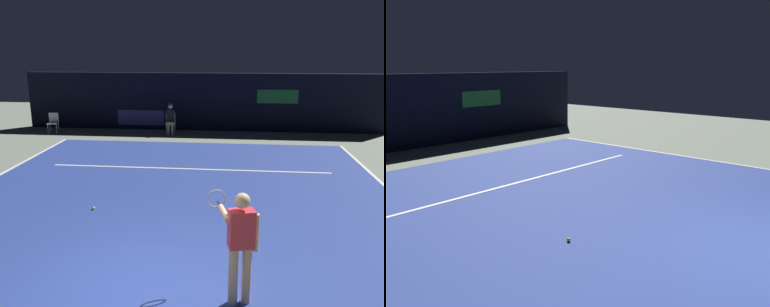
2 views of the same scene
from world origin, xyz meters
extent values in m
plane|color=gray|center=(0.00, 4.49, 0.00)|extent=(33.21, 33.21, 0.00)
cube|color=navy|center=(0.00, 4.49, 0.01)|extent=(11.15, 10.97, 0.01)
cube|color=white|center=(0.00, 6.40, 0.01)|extent=(8.70, 0.10, 0.01)
cube|color=black|center=(0.00, 12.64, 1.30)|extent=(16.53, 0.30, 2.60)
cube|color=navy|center=(-2.89, 12.48, 0.55)|extent=(2.20, 0.04, 0.70)
cube|color=#1E6B2D|center=(3.31, 12.48, 1.60)|extent=(1.80, 0.04, 0.60)
cylinder|color=#DBAD89|center=(1.58, -0.12, 0.46)|extent=(0.14, 0.14, 0.92)
cylinder|color=#DBAD89|center=(1.38, -0.17, 0.46)|extent=(0.14, 0.14, 0.92)
cube|color=#D8333F|center=(1.48, -0.14, 1.20)|extent=(0.40, 0.30, 0.56)
sphere|color=#DBAD89|center=(1.48, -0.14, 1.62)|extent=(0.22, 0.22, 0.22)
cylinder|color=#DBAD89|center=(1.23, 0.02, 1.35)|extent=(0.21, 0.51, 0.09)
cylinder|color=#DBAD89|center=(1.69, -0.07, 1.12)|extent=(0.09, 0.09, 0.56)
cylinder|color=black|center=(1.16, 0.31, 1.35)|extent=(0.10, 0.30, 0.03)
torus|color=#B2B2B7|center=(1.09, 0.58, 1.35)|extent=(0.30, 0.10, 0.30)
cube|color=white|center=(-1.37, 11.60, 0.46)|extent=(0.48, 0.44, 0.04)
cube|color=white|center=(-1.39, 11.80, 0.69)|extent=(0.42, 0.07, 0.42)
cylinder|color=#B2B2B7|center=(-1.54, 11.41, 0.23)|extent=(0.03, 0.03, 0.46)
cylinder|color=#B2B2B7|center=(-1.17, 11.45, 0.23)|extent=(0.03, 0.03, 0.46)
cylinder|color=#B2B2B7|center=(-1.58, 11.75, 0.23)|extent=(0.03, 0.03, 0.46)
cylinder|color=#B2B2B7|center=(-1.20, 11.79, 0.23)|extent=(0.03, 0.03, 0.46)
cube|color=tan|center=(-1.36, 11.52, 0.50)|extent=(0.36, 0.43, 0.14)
cylinder|color=tan|center=(-1.43, 11.33, 0.23)|extent=(0.11, 0.11, 0.46)
cylinder|color=tan|center=(-1.25, 11.35, 0.23)|extent=(0.11, 0.11, 0.46)
cube|color=black|center=(-1.38, 11.64, 0.83)|extent=(0.36, 0.26, 0.52)
sphere|color=beige|center=(-1.38, 11.64, 1.21)|extent=(0.20, 0.20, 0.20)
cylinder|color=#141933|center=(-1.38, 11.64, 1.30)|extent=(0.19, 0.19, 0.04)
cube|color=white|center=(-6.62, 11.26, 0.44)|extent=(0.50, 0.46, 0.04)
cube|color=white|center=(-6.65, 11.46, 0.67)|extent=(0.42, 0.09, 0.42)
cylinder|color=#B2B2B7|center=(-6.78, 11.06, 0.22)|extent=(0.03, 0.03, 0.44)
cylinder|color=#B2B2B7|center=(-6.41, 11.12, 0.22)|extent=(0.03, 0.03, 0.44)
cylinder|color=#B2B2B7|center=(-6.83, 11.40, 0.22)|extent=(0.03, 0.03, 0.44)
cylinder|color=#B2B2B7|center=(-6.46, 11.46, 0.22)|extent=(0.03, 0.03, 0.44)
sphere|color=#CCE033|center=(-1.85, 3.00, 0.05)|extent=(0.07, 0.07, 0.07)
camera|label=1|loc=(1.30, -5.21, 3.63)|focal=36.66mm
camera|label=2|loc=(-6.66, -1.51, 2.90)|focal=39.60mm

